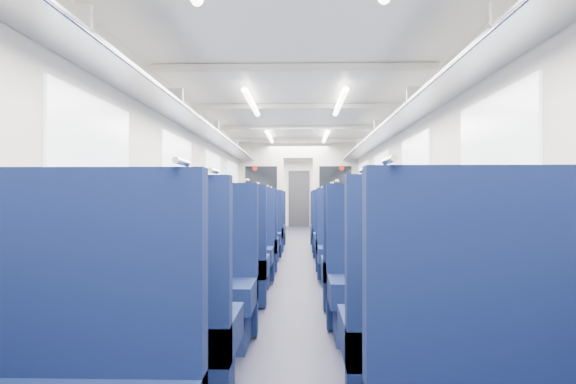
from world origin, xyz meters
name	(u,v)px	position (x,y,z in m)	size (l,w,h in m)	color
floor	(297,258)	(0.00, 0.00, 0.00)	(2.80, 18.00, 0.01)	black
ceiling	(297,125)	(0.00, 0.00, 2.35)	(2.80, 18.00, 0.01)	silver
wall_left	(218,192)	(-1.40, 0.00, 1.18)	(0.02, 18.00, 2.35)	beige
dado_left	(219,238)	(-1.39, 0.00, 0.35)	(0.03, 17.90, 0.70)	#111939
wall_right	(377,192)	(1.40, 0.00, 1.18)	(0.02, 18.00, 2.35)	beige
dado_right	(376,239)	(1.39, 0.00, 0.35)	(0.03, 17.90, 0.70)	#111939
wall_far	(299,194)	(0.00, 9.00, 1.18)	(2.80, 0.02, 2.35)	beige
luggage_rack_left	(229,147)	(-1.21, 0.00, 1.97)	(0.36, 17.40, 0.18)	#B2B5BA
luggage_rack_right	(366,146)	(1.21, 0.00, 1.97)	(0.36, 17.40, 0.18)	#B2B5BA
windows	(297,177)	(0.00, -0.46, 1.42)	(2.78, 15.60, 0.75)	white
ceiling_fittings	(297,126)	(0.00, -0.26, 2.29)	(2.70, 16.06, 0.11)	beige
end_door	(299,198)	(0.00, 8.94, 1.00)	(0.75, 0.06, 2.00)	black
bulkhead	(298,190)	(0.00, 2.94, 1.23)	(2.80, 0.10, 2.35)	beige
seat_4	(128,336)	(-0.83, -6.06, 0.38)	(1.11, 0.61, 1.24)	#0E1A44
seat_5	(455,341)	(0.83, -6.10, 0.38)	(1.11, 0.61, 1.24)	#0E1A44
seat_6	(182,292)	(-0.83, -4.92, 0.38)	(1.11, 0.61, 1.24)	#0E1A44
seat_7	(399,288)	(0.83, -4.73, 0.38)	(1.11, 0.61, 1.24)	#0E1A44
seat_8	(213,267)	(-0.83, -3.65, 0.38)	(1.11, 0.61, 1.24)	#0E1A44
seat_9	(379,270)	(0.83, -3.79, 0.38)	(1.11, 0.61, 1.24)	#0E1A44
seat_10	(229,254)	(-0.83, -2.57, 0.38)	(1.11, 0.61, 1.24)	#0E1A44
seat_11	(362,253)	(0.83, -2.45, 0.38)	(1.11, 0.61, 1.24)	#0E1A44
seat_12	(240,245)	(-0.83, -1.49, 0.38)	(1.11, 0.61, 1.24)	#0E1A44
seat_13	(353,245)	(0.83, -1.44, 0.38)	(1.11, 0.61, 1.24)	#0E1A44
seat_14	(249,238)	(-0.83, -0.22, 0.38)	(1.11, 0.61, 1.24)	#0E1A44
seat_15	(346,238)	(0.83, -0.27, 0.38)	(1.11, 0.61, 1.24)	#0E1A44
seat_16	(256,232)	(-0.83, 1.02, 0.38)	(1.11, 0.61, 1.24)	#0E1A44
seat_17	(341,233)	(0.83, 0.82, 0.38)	(1.11, 0.61, 1.24)	#0E1A44
seat_18	(260,229)	(-0.83, 2.01, 0.38)	(1.11, 0.61, 1.24)	#0E1A44
seat_19	(336,229)	(0.83, 2.03, 0.38)	(1.11, 0.61, 1.24)	#0E1A44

